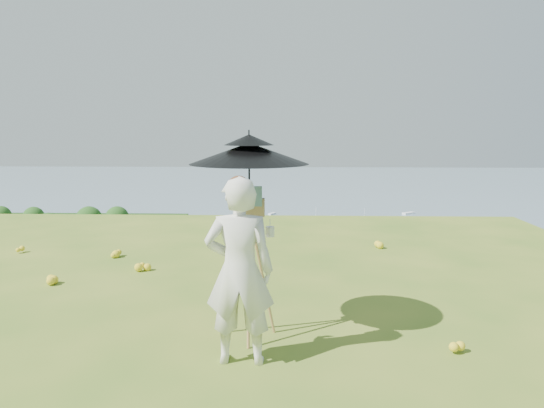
# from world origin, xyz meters

# --- Properties ---
(ground) EXTENTS (14.00, 14.00, 0.00)m
(ground) POSITION_xyz_m (0.00, 0.00, 0.00)
(ground) COLOR #4B7521
(ground) RESTS_ON ground
(shoreline_tier) EXTENTS (170.00, 28.00, 8.00)m
(shoreline_tier) POSITION_xyz_m (0.00, 75.00, -36.00)
(shoreline_tier) COLOR #736C5C
(shoreline_tier) RESTS_ON bay_water
(bay_water) EXTENTS (700.00, 700.00, 0.00)m
(bay_water) POSITION_xyz_m (0.00, 240.00, -34.00)
(bay_water) COLOR slate
(bay_water) RESTS_ON ground
(peninsula) EXTENTS (90.00, 60.00, 12.00)m
(peninsula) POSITION_xyz_m (-75.00, 155.00, -29.00)
(peninsula) COLOR black
(peninsula) RESTS_ON bay_water
(slope_trees) EXTENTS (110.00, 50.00, 6.00)m
(slope_trees) POSITION_xyz_m (0.00, 35.00, -15.00)
(slope_trees) COLOR #1F4715
(slope_trees) RESTS_ON forest_slope
(harbor_town) EXTENTS (110.00, 22.00, 5.00)m
(harbor_town) POSITION_xyz_m (0.00, 75.00, -29.50)
(harbor_town) COLOR silver
(harbor_town) RESTS_ON shoreline_tier
(moored_boats) EXTENTS (140.00, 140.00, 0.70)m
(moored_boats) POSITION_xyz_m (-12.50, 161.00, -33.65)
(moored_boats) COLOR white
(moored_boats) RESTS_ON bay_water
(wildflowers) EXTENTS (10.00, 10.50, 0.12)m
(wildflowers) POSITION_xyz_m (0.00, 0.25, 0.06)
(wildflowers) COLOR yellow
(wildflowers) RESTS_ON ground
(painter) EXTENTS (0.68, 0.45, 1.85)m
(painter) POSITION_xyz_m (0.76, -1.65, 0.92)
(painter) COLOR white
(painter) RESTS_ON ground
(field_easel) EXTENTS (0.66, 0.66, 1.69)m
(field_easel) POSITION_xyz_m (0.81, -1.04, 0.84)
(field_easel) COLOR #AC8348
(field_easel) RESTS_ON ground
(sun_umbrella) EXTENTS (1.47, 1.47, 0.88)m
(sun_umbrella) POSITION_xyz_m (0.81, -1.01, 1.83)
(sun_umbrella) COLOR black
(sun_umbrella) RESTS_ON field_easel
(painter_cap) EXTENTS (0.22, 0.26, 0.10)m
(painter_cap) POSITION_xyz_m (0.76, -1.65, 1.80)
(painter_cap) COLOR #C76D6D
(painter_cap) RESTS_ON painter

